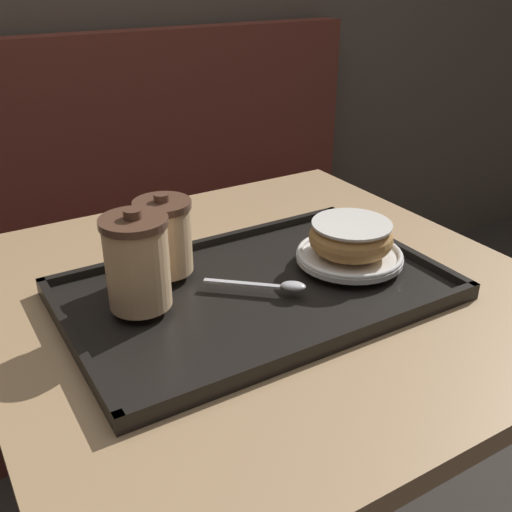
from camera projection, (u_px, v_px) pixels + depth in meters
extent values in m
cube|color=brown|center=(171.00, 303.00, 1.84)|extent=(1.42, 0.44, 0.45)
cube|color=brown|center=(135.00, 130.00, 1.76)|extent=(1.42, 0.08, 0.55)
cube|color=tan|center=(261.00, 293.00, 0.89)|extent=(0.78, 0.77, 0.03)
cylinder|color=#333338|center=(260.00, 476.00, 1.06)|extent=(0.08, 0.08, 0.72)
cube|color=black|center=(256.00, 292.00, 0.85)|extent=(0.53, 0.34, 0.01)
cube|color=black|center=(325.00, 342.00, 0.72)|extent=(0.53, 0.01, 0.01)
cube|color=black|center=(204.00, 243.00, 0.97)|extent=(0.53, 0.01, 0.01)
cube|color=black|center=(73.00, 339.00, 0.73)|extent=(0.01, 0.34, 0.01)
cube|color=black|center=(393.00, 244.00, 0.96)|extent=(0.01, 0.34, 0.01)
cylinder|color=#E0B784|center=(137.00, 265.00, 0.76)|extent=(0.08, 0.08, 0.11)
cylinder|color=brown|center=(132.00, 221.00, 0.74)|extent=(0.09, 0.09, 0.01)
cylinder|color=brown|center=(132.00, 213.00, 0.73)|extent=(0.02, 0.02, 0.01)
cylinder|color=#E0B784|center=(165.00, 240.00, 0.85)|extent=(0.08, 0.08, 0.10)
cylinder|color=brown|center=(162.00, 205.00, 0.83)|extent=(0.08, 0.08, 0.01)
cylinder|color=brown|center=(161.00, 198.00, 0.82)|extent=(0.02, 0.02, 0.01)
cylinder|color=white|center=(349.00, 257.00, 0.90)|extent=(0.16, 0.16, 0.01)
torus|color=white|center=(350.00, 253.00, 0.90)|extent=(0.16, 0.16, 0.01)
torus|color=tan|center=(351.00, 238.00, 0.89)|extent=(0.13, 0.13, 0.04)
cylinder|color=white|center=(352.00, 224.00, 0.88)|extent=(0.12, 0.12, 0.00)
ellipsoid|color=silver|center=(293.00, 286.00, 0.82)|extent=(0.04, 0.04, 0.01)
cube|color=silver|center=(242.00, 284.00, 0.83)|extent=(0.09, 0.08, 0.00)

